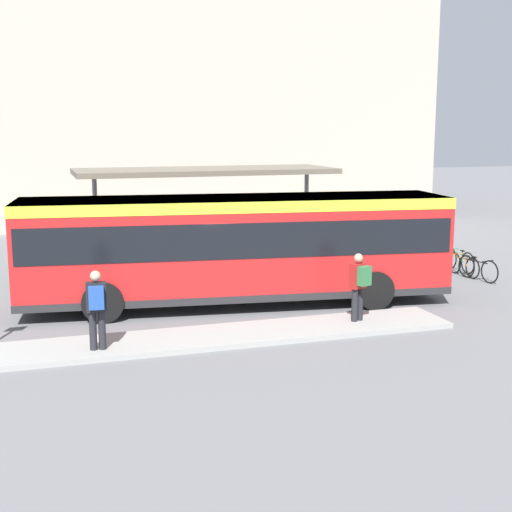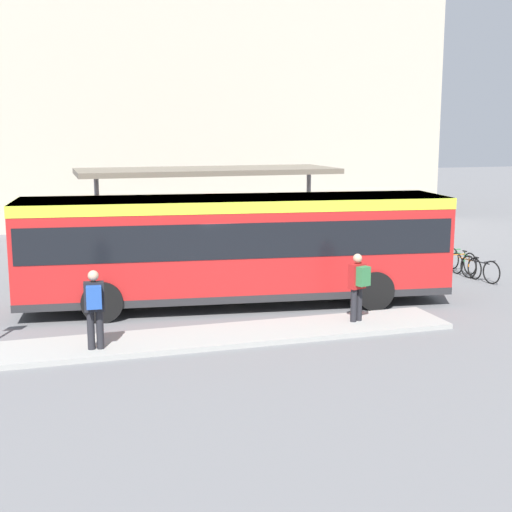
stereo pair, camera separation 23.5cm
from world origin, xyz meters
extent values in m
plane|color=slate|center=(0.00, 0.00, 0.00)|extent=(120.00, 120.00, 0.00)
cube|color=#9E9E99|center=(-0.92, -3.05, 0.06)|extent=(10.81, 1.80, 0.12)
cube|color=red|center=(0.00, 0.00, 1.69)|extent=(11.99, 3.98, 2.69)
cube|color=#C6DB33|center=(0.00, 0.00, 2.89)|extent=(12.01, 4.00, 0.30)
cube|color=black|center=(0.00, 0.00, 2.02)|extent=(11.76, 3.98, 0.94)
cube|color=black|center=(5.82, -0.73, 2.02)|extent=(0.37, 2.32, 1.03)
cube|color=#28282B|center=(0.00, 0.00, 0.45)|extent=(12.00, 3.99, 0.20)
cylinder|color=black|center=(3.77, 0.75, 0.53)|extent=(1.10, 0.41, 1.07)
cylinder|color=black|center=(3.47, -1.66, 0.53)|extent=(1.10, 0.41, 1.07)
cylinder|color=black|center=(-3.47, 1.66, 0.53)|extent=(1.10, 0.41, 1.07)
cylinder|color=black|center=(-3.77, -0.75, 0.53)|extent=(1.10, 0.41, 1.07)
cylinder|color=#232328|center=(-4.25, -3.37, 0.55)|extent=(0.16, 0.16, 0.86)
cylinder|color=#232328|center=(-4.06, -3.39, 0.55)|extent=(0.16, 0.16, 0.86)
cube|color=black|center=(-4.15, -3.38, 1.31)|extent=(0.45, 0.27, 0.65)
cube|color=#234CA3|center=(-4.17, -3.60, 1.34)|extent=(0.34, 0.24, 0.49)
sphere|color=tan|center=(-4.15, -3.38, 1.77)|extent=(0.23, 0.23, 0.23)
cylinder|color=#232328|center=(2.22, -3.00, 0.54)|extent=(0.16, 0.16, 0.84)
cylinder|color=#232328|center=(2.40, -2.94, 0.54)|extent=(0.16, 0.16, 0.84)
cube|color=#B21E1E|center=(2.31, -2.97, 1.28)|extent=(0.47, 0.36, 0.63)
cube|color=#337542|center=(2.38, -3.17, 1.31)|extent=(0.37, 0.30, 0.48)
sphere|color=tan|center=(2.31, -2.97, 1.73)|extent=(0.23, 0.23, 0.23)
torus|color=black|center=(8.54, 0.22, 0.37)|extent=(0.17, 0.75, 0.75)
torus|color=black|center=(8.36, 1.23, 0.37)|extent=(0.17, 0.75, 0.75)
cylinder|color=black|center=(8.45, 0.72, 0.62)|extent=(0.17, 0.80, 0.04)
cylinder|color=black|center=(8.42, 0.90, 0.56)|extent=(0.04, 0.04, 0.37)
cube|color=black|center=(8.42, 0.90, 0.74)|extent=(0.10, 0.19, 0.04)
cylinder|color=black|center=(8.52, 0.32, 0.71)|extent=(0.48, 0.11, 0.03)
torus|color=black|center=(8.38, 1.97, 0.36)|extent=(0.08, 0.73, 0.73)
torus|color=black|center=(8.43, 0.98, 0.36)|extent=(0.08, 0.73, 0.73)
cylinder|color=orange|center=(8.40, 1.47, 0.60)|extent=(0.07, 0.77, 0.04)
cylinder|color=orange|center=(8.41, 1.29, 0.54)|extent=(0.04, 0.04, 0.36)
cube|color=black|center=(8.41, 1.29, 0.72)|extent=(0.08, 0.18, 0.04)
cylinder|color=orange|center=(8.38, 1.87, 0.68)|extent=(0.48, 0.06, 0.03)
torus|color=black|center=(8.72, 2.74, 0.38)|extent=(0.06, 0.76, 0.76)
torus|color=black|center=(8.73, 1.70, 0.38)|extent=(0.06, 0.76, 0.76)
cylinder|color=#287F3D|center=(8.73, 2.22, 0.63)|extent=(0.05, 0.81, 0.04)
cylinder|color=#287F3D|center=(8.73, 2.03, 0.56)|extent=(0.04, 0.04, 0.38)
cube|color=black|center=(8.73, 2.03, 0.75)|extent=(0.07, 0.18, 0.04)
cylinder|color=#287F3D|center=(8.72, 2.63, 0.71)|extent=(0.48, 0.04, 0.03)
cube|color=#706656|center=(0.54, 5.62, 3.43)|extent=(9.00, 3.26, 0.18)
cylinder|color=gray|center=(-3.28, 5.62, 1.67)|extent=(0.16, 0.16, 3.34)
cylinder|color=gray|center=(4.36, 5.62, 1.67)|extent=(0.16, 0.16, 3.34)
cylinder|color=slate|center=(-0.33, 2.91, 0.23)|extent=(0.89, 0.89, 0.47)
sphere|color=#337F38|center=(-0.33, 2.91, 0.85)|extent=(1.03, 1.03, 1.03)
cube|color=#BCB29E|center=(4.45, 21.85, 7.12)|extent=(23.51, 11.37, 14.25)
camera|label=1|loc=(-5.48, -18.76, 4.92)|focal=50.00mm
camera|label=2|loc=(-5.25, -18.83, 4.92)|focal=50.00mm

